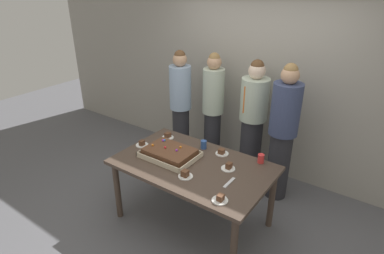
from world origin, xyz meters
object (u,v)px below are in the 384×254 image
(plated_slice_far_right, at_px, (220,199))
(person_serving_front, at_px, (213,109))
(drink_cup_middle, at_px, (261,159))
(sheet_cake, at_px, (170,153))
(party_table, at_px, (193,170))
(person_striped_tie_right, at_px, (253,121))
(plated_slice_far_left, at_px, (185,175))
(plated_slice_center_back, at_px, (222,152))
(person_far_right_suit, at_px, (181,107))
(cake_server_utensil, at_px, (229,183))
(plated_slice_center_front, at_px, (142,144))
(plated_slice_near_right, at_px, (228,167))
(drink_cup_nearest, at_px, (204,145))
(plated_slice_near_left, at_px, (168,136))
(person_green_shirt_behind, at_px, (283,132))

(plated_slice_far_right, relative_size, person_serving_front, 0.09)
(drink_cup_middle, bearing_deg, sheet_cake, -152.03)
(party_table, xyz_separation_m, person_striped_tie_right, (0.11, 1.22, 0.19))
(party_table, relative_size, plated_slice_far_left, 11.26)
(sheet_cake, height_order, plated_slice_center_back, sheet_cake)
(party_table, distance_m, person_far_right_suit, 1.39)
(person_serving_front, bearing_deg, cake_server_utensil, 28.59)
(party_table, height_order, plated_slice_center_front, plated_slice_center_front)
(plated_slice_center_back, relative_size, person_striped_tie_right, 0.09)
(person_serving_front, xyz_separation_m, person_striped_tie_right, (0.61, 0.02, -0.02))
(person_striped_tie_right, bearing_deg, plated_slice_near_right, 31.44)
(plated_slice_far_right, relative_size, person_far_right_suit, 0.09)
(sheet_cake, relative_size, plated_slice_center_front, 4.04)
(party_table, distance_m, sheet_cake, 0.33)
(sheet_cake, distance_m, drink_cup_nearest, 0.43)
(plated_slice_near_left, relative_size, cake_server_utensil, 0.75)
(plated_slice_near_right, height_order, plated_slice_center_back, plated_slice_near_right)
(plated_slice_near_left, xyz_separation_m, plated_slice_far_right, (1.18, -0.71, -0.00))
(drink_cup_middle, bearing_deg, person_far_right_suit, 159.71)
(sheet_cake, bearing_deg, cake_server_utensil, -4.40)
(party_table, bearing_deg, person_far_right_suit, 132.72)
(plated_slice_far_right, relative_size, person_green_shirt_behind, 0.09)
(plated_slice_near_left, xyz_separation_m, drink_cup_nearest, (0.52, 0.03, 0.03))
(plated_slice_center_back, bearing_deg, party_table, -112.03)
(person_far_right_suit, bearing_deg, plated_slice_near_right, 24.60)
(plated_slice_far_right, bearing_deg, plated_slice_far_left, 165.04)
(person_serving_front, relative_size, person_far_right_suit, 0.99)
(plated_slice_center_back, bearing_deg, drink_cup_nearest, -178.53)
(drink_cup_nearest, height_order, cake_server_utensil, drink_cup_nearest)
(sheet_cake, bearing_deg, person_far_right_suit, 121.27)
(plated_slice_far_right, xyz_separation_m, person_serving_front, (-1.07, 1.58, 0.10))
(sheet_cake, distance_m, plated_slice_center_front, 0.44)
(plated_slice_far_left, bearing_deg, plated_slice_near_right, 53.24)
(plated_slice_near_right, xyz_separation_m, plated_slice_center_front, (-1.10, -0.14, -0.00))
(plated_slice_center_back, height_order, drink_cup_middle, drink_cup_middle)
(plated_slice_center_front, xyz_separation_m, person_striped_tie_right, (0.85, 1.23, 0.08))
(person_green_shirt_behind, bearing_deg, sheet_cake, -0.02)
(party_table, bearing_deg, drink_cup_nearest, 105.40)
(person_green_shirt_behind, height_order, person_far_right_suit, person_green_shirt_behind)
(drink_cup_middle, bearing_deg, person_green_shirt_behind, 89.36)
(party_table, xyz_separation_m, drink_cup_nearest, (-0.10, 0.35, 0.14))
(plated_slice_near_left, relative_size, person_striped_tie_right, 0.09)
(party_table, bearing_deg, sheet_cake, -174.91)
(person_serving_front, bearing_deg, plated_slice_near_left, -16.86)
(person_green_shirt_behind, bearing_deg, drink_cup_nearest, -5.28)
(person_far_right_suit, bearing_deg, plated_slice_far_left, 7.45)
(plated_slice_near_left, height_order, person_green_shirt_behind, person_green_shirt_behind)
(plated_slice_near_left, relative_size, plated_slice_center_back, 1.00)
(plated_slice_far_left, height_order, person_striped_tie_right, person_striped_tie_right)
(plated_slice_near_left, height_order, plated_slice_near_right, plated_slice_near_right)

